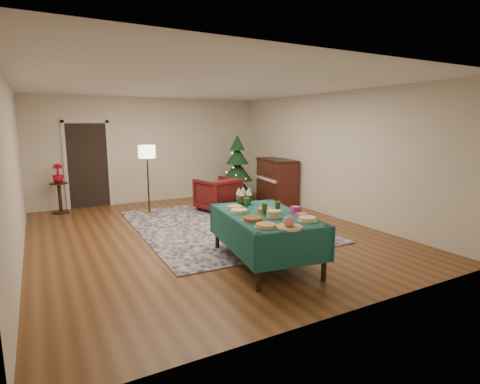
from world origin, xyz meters
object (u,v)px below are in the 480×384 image
piano (276,182)px  christmas_tree (237,172)px  gift_box (295,210)px  floor_lamp (147,156)px  buffet_table (265,224)px  potted_plant (58,178)px  armchair (218,193)px  side_table (60,198)px

piano → christmas_tree: bearing=142.4°
gift_box → floor_lamp: size_ratio=0.08×
buffet_table → potted_plant: 5.52m
gift_box → buffet_table: bearing=159.6°
christmas_tree → floor_lamp: bearing=-176.3°
buffet_table → gift_box: gift_box is taller
floor_lamp → potted_plant: (-1.80, 1.00, -0.50)m
christmas_tree → buffet_table: bearing=-113.1°
buffet_table → piano: size_ratio=1.47×
gift_box → christmas_tree: bearing=72.8°
gift_box → christmas_tree: size_ratio=0.07×
armchair → potted_plant: size_ratio=2.00×
buffet_table → piano: (2.56, 3.48, -0.03)m
armchair → christmas_tree: christmas_tree is taller
buffet_table → piano: 4.32m
gift_box → armchair: bearing=83.3°
potted_plant → piano: size_ratio=0.31×
side_table → piano: piano is taller
armchair → christmas_tree: size_ratio=0.49×
buffet_table → floor_lamp: bearing=99.2°
armchair → christmas_tree: 1.21m
piano → buffet_table: bearing=-126.3°
armchair → floor_lamp: floor_lamp is taller
floor_lamp → christmas_tree: bearing=3.7°
gift_box → armchair: armchair is taller
side_table → piano: size_ratio=0.51×
floor_lamp → side_table: floor_lamp is taller
gift_box → floor_lamp: bearing=104.6°
gift_box → side_table: (-2.86, 5.11, -0.45)m
gift_box → floor_lamp: (-1.07, 4.11, 0.53)m
buffet_table → christmas_tree: 4.47m
side_table → piano: 5.21m
gift_box → side_table: bearing=119.3°
buffet_table → side_table: buffet_table is taller
armchair → potted_plant: (-3.28, 1.55, 0.39)m
floor_lamp → christmas_tree: christmas_tree is taller
side_table → potted_plant: potted_plant is taller
armchair → potted_plant: 3.65m
potted_plant → piano: (5.00, -1.47, -0.27)m
armchair → floor_lamp: 1.81m
side_table → christmas_tree: 4.30m
armchair → floor_lamp: bearing=-34.9°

